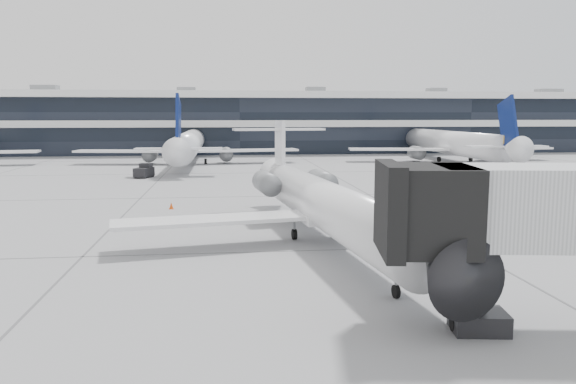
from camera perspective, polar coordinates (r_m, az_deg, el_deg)
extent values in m
plane|color=gray|center=(29.56, -0.88, -6.05)|extent=(220.00, 220.00, 0.00)
cube|color=black|center=(110.61, -5.08, 6.76)|extent=(170.00, 22.00, 10.00)
cylinder|color=white|center=(30.46, 4.11, -1.45)|extent=(5.15, 23.02, 2.57)
cone|color=black|center=(18.91, 15.65, -7.53)|extent=(2.86, 2.94, 2.57)
cone|color=white|center=(42.87, -0.98, 1.67)|extent=(2.77, 3.31, 2.44)
cube|color=white|center=(30.31, -7.72, -2.83)|extent=(10.76, 4.35, 0.21)
cube|color=white|center=(33.75, 13.73, -1.89)|extent=(10.58, 2.93, 0.21)
cylinder|color=slate|center=(37.47, -2.19, 0.91)|extent=(1.79, 3.38, 1.43)
cylinder|color=slate|center=(38.36, 3.41, 1.06)|extent=(1.79, 3.38, 1.43)
cube|color=white|center=(42.14, -0.82, 4.29)|extent=(0.55, 2.49, 4.29)
cube|color=white|center=(42.44, -0.93, 6.38)|extent=(6.99, 2.29, 0.15)
cylinder|color=black|center=(22.64, 10.91, -9.89)|extent=(0.23, 0.55, 0.53)
cylinder|color=black|center=(32.25, 0.65, -4.32)|extent=(0.30, 0.63, 0.61)
cylinder|color=black|center=(33.02, 5.49, -4.06)|extent=(0.30, 0.63, 0.61)
cube|color=black|center=(18.66, 14.43, -1.63)|extent=(2.98, 3.47, 2.75)
cylinder|color=slate|center=(19.71, 18.96, -9.51)|extent=(0.43, 0.43, 2.75)
cube|color=black|center=(20.03, 18.82, -12.33)|extent=(1.95, 1.61, 0.69)
cone|color=#D9460B|center=(43.46, -11.78, -1.37)|extent=(0.33, 0.33, 0.51)
cube|color=#D9460B|center=(43.50, -11.77, -1.69)|extent=(0.39, 0.39, 0.03)
cube|color=black|center=(65.79, -14.43, 1.97)|extent=(2.19, 2.83, 1.02)
cube|color=black|center=(66.23, -14.23, 2.61)|extent=(1.51, 1.36, 0.57)
cylinder|color=black|center=(66.91, -14.55, 1.74)|extent=(0.35, 0.54, 0.50)
cylinder|color=black|center=(66.36, -13.59, 1.72)|extent=(0.35, 0.54, 0.50)
cylinder|color=black|center=(65.31, -15.26, 1.57)|extent=(0.35, 0.54, 0.50)
cylinder|color=black|center=(64.74, -14.28, 1.55)|extent=(0.35, 0.54, 0.50)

